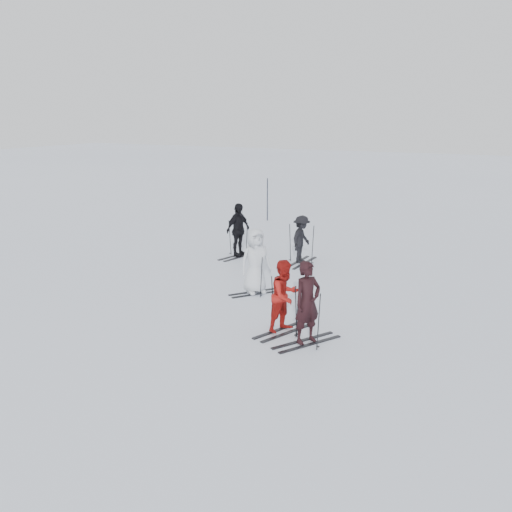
{
  "coord_description": "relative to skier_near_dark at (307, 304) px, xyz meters",
  "views": [
    {
      "loc": [
        7.13,
        -12.92,
        4.97
      ],
      "look_at": [
        0.0,
        1.0,
        1.0
      ],
      "focal_mm": 40.0,
      "sensor_mm": 36.0,
      "label": 1
    }
  ],
  "objects": [
    {
      "name": "skis_red",
      "position": [
        -0.72,
        0.41,
        -0.26
      ],
      "size": [
        2.02,
        1.51,
        1.31
      ],
      "primitive_type": null,
      "rotation": [
        0.0,
        0.0,
        1.22
      ],
      "color": "black",
      "rests_on": "ground"
    },
    {
      "name": "piste_marker",
      "position": [
        -7.2,
        12.77,
        0.07
      ],
      "size": [
        0.04,
        0.04,
        1.98
      ],
      "primitive_type": "cylinder",
      "rotation": [
        0.0,
        0.0,
        0.02
      ],
      "color": "black",
      "rests_on": "ground"
    },
    {
      "name": "skis_near_dark",
      "position": [
        0.0,
        0.0,
        -0.28
      ],
      "size": [
        1.98,
        1.66,
        1.28
      ],
      "primitive_type": null,
      "rotation": [
        0.0,
        0.0,
        1.06
      ],
      "color": "black",
      "rests_on": "ground"
    },
    {
      "name": "skis_uphill_far",
      "position": [
        -2.78,
        6.32,
        -0.24
      ],
      "size": [
        1.89,
        1.04,
        1.36
      ],
      "primitive_type": null,
      "rotation": [
        0.0,
        0.0,
        1.54
      ],
      "color": "black",
      "rests_on": "ground"
    },
    {
      "name": "skier_grey",
      "position": [
        -2.63,
        2.65,
        -0.0
      ],
      "size": [
        1.01,
        1.06,
        1.83
      ],
      "primitive_type": "imported",
      "rotation": [
        0.0,
        0.0,
        0.92
      ],
      "color": "silver",
      "rests_on": "ground"
    },
    {
      "name": "skier_near_dark",
      "position": [
        0.0,
        0.0,
        0.0
      ],
      "size": [
        0.71,
        0.8,
        1.83
      ],
      "primitive_type": "imported",
      "rotation": [
        0.0,
        0.0,
        1.06
      ],
      "color": "black",
      "rests_on": "ground"
    },
    {
      "name": "ground",
      "position": [
        -2.77,
        1.95,
        -0.92
      ],
      "size": [
        120.0,
        120.0,
        0.0
      ],
      "primitive_type": "plane",
      "color": "silver",
      "rests_on": "ground"
    },
    {
      "name": "skis_grey",
      "position": [
        -2.63,
        2.65,
        -0.33
      ],
      "size": [
        1.78,
        1.64,
        1.17
      ],
      "primitive_type": null,
      "rotation": [
        0.0,
        0.0,
        0.92
      ],
      "color": "black",
      "rests_on": "ground"
    },
    {
      "name": "skis_uphill_left",
      "position": [
        -5.09,
        6.12,
        -0.27
      ],
      "size": [
        1.96,
        1.35,
        1.3
      ],
      "primitive_type": null,
      "rotation": [
        0.0,
        0.0,
        1.33
      ],
      "color": "black",
      "rests_on": "ground"
    },
    {
      "name": "skier_uphill_left",
      "position": [
        -5.09,
        6.12,
        0.02
      ],
      "size": [
        0.71,
        1.17,
        1.87
      ],
      "primitive_type": "imported",
      "rotation": [
        0.0,
        0.0,
        1.33
      ],
      "color": "black",
      "rests_on": "ground"
    },
    {
      "name": "skier_uphill_far",
      "position": [
        -2.78,
        6.32,
        -0.12
      ],
      "size": [
        0.62,
        1.05,
        1.59
      ],
      "primitive_type": "imported",
      "rotation": [
        0.0,
        0.0,
        1.54
      ],
      "color": "black",
      "rests_on": "ground"
    },
    {
      "name": "skier_red",
      "position": [
        -0.72,
        0.41,
        -0.07
      ],
      "size": [
        0.88,
        0.99,
        1.69
      ],
      "primitive_type": "imported",
      "rotation": [
        0.0,
        0.0,
        1.22
      ],
      "color": "#9D1511",
      "rests_on": "ground"
    }
  ]
}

